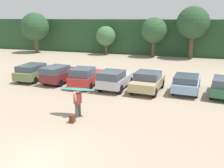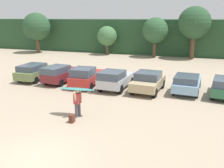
{
  "view_description": "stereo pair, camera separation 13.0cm",
  "coord_description": "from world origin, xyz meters",
  "px_view_note": "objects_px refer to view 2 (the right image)",
  "views": [
    {
      "loc": [
        5.61,
        -7.39,
        5.57
      ],
      "look_at": [
        0.78,
        7.33,
        1.38
      ],
      "focal_mm": 39.62,
      "sensor_mm": 36.0,
      "label": 1
    },
    {
      "loc": [
        5.73,
        -7.34,
        5.57
      ],
      "look_at": [
        0.78,
        7.33,
        1.38
      ],
      "focal_mm": 39.62,
      "sensor_mm": 36.0,
      "label": 2
    }
  ],
  "objects_px": {
    "parked_car_olive_green": "(36,71)",
    "parked_car_tan": "(148,81)",
    "parked_car_maroon": "(60,73)",
    "backpack_dropped": "(72,118)",
    "parked_car_sky_blue": "(187,82)",
    "parked_car_red": "(86,76)",
    "person_adult": "(77,101)",
    "surfboard_teal": "(77,89)",
    "parked_car_silver": "(115,79)"
  },
  "relations": [
    {
      "from": "parked_car_maroon",
      "to": "backpack_dropped",
      "type": "relative_size",
      "value": 9.34
    },
    {
      "from": "parked_car_olive_green",
      "to": "person_adult",
      "type": "relative_size",
      "value": 2.71
    },
    {
      "from": "parked_car_tan",
      "to": "parked_car_sky_blue",
      "type": "height_order",
      "value": "parked_car_tan"
    },
    {
      "from": "parked_car_olive_green",
      "to": "parked_car_tan",
      "type": "distance_m",
      "value": 10.51
    },
    {
      "from": "parked_car_sky_blue",
      "to": "backpack_dropped",
      "type": "distance_m",
      "value": 9.85
    },
    {
      "from": "backpack_dropped",
      "to": "parked_car_olive_green",
      "type": "bearing_deg",
      "value": 135.25
    },
    {
      "from": "parked_car_sky_blue",
      "to": "surfboard_teal",
      "type": "bearing_deg",
      "value": 143.6
    },
    {
      "from": "parked_car_sky_blue",
      "to": "surfboard_teal",
      "type": "xyz_separation_m",
      "value": [
        -5.85,
        -7.04,
        0.86
      ]
    },
    {
      "from": "parked_car_red",
      "to": "person_adult",
      "type": "height_order",
      "value": "parked_car_red"
    },
    {
      "from": "parked_car_olive_green",
      "to": "parked_car_sky_blue",
      "type": "height_order",
      "value": "parked_car_olive_green"
    },
    {
      "from": "parked_car_tan",
      "to": "backpack_dropped",
      "type": "distance_m",
      "value": 7.73
    },
    {
      "from": "parked_car_red",
      "to": "parked_car_sky_blue",
      "type": "bearing_deg",
      "value": -85.32
    },
    {
      "from": "parked_car_silver",
      "to": "surfboard_teal",
      "type": "xyz_separation_m",
      "value": [
        -0.39,
        -5.94,
        0.78
      ]
    },
    {
      "from": "parked_car_red",
      "to": "backpack_dropped",
      "type": "bearing_deg",
      "value": -164.16
    },
    {
      "from": "parked_car_olive_green",
      "to": "surfboard_teal",
      "type": "distance_m",
      "value": 10.05
    },
    {
      "from": "backpack_dropped",
      "to": "parked_car_tan",
      "type": "bearing_deg",
      "value": 68.42
    },
    {
      "from": "parked_car_red",
      "to": "parked_car_sky_blue",
      "type": "xyz_separation_m",
      "value": [
        8.02,
        1.0,
        -0.08
      ]
    },
    {
      "from": "parked_car_silver",
      "to": "backpack_dropped",
      "type": "xyz_separation_m",
      "value": [
        -0.25,
        -6.91,
        -0.62
      ]
    },
    {
      "from": "parked_car_olive_green",
      "to": "parked_car_tan",
      "type": "relative_size",
      "value": 1.1
    },
    {
      "from": "parked_car_olive_green",
      "to": "parked_car_tan",
      "type": "bearing_deg",
      "value": -94.05
    },
    {
      "from": "backpack_dropped",
      "to": "surfboard_teal",
      "type": "bearing_deg",
      "value": 98.23
    },
    {
      "from": "parked_car_tan",
      "to": "surfboard_teal",
      "type": "distance_m",
      "value": 6.92
    },
    {
      "from": "parked_car_olive_green",
      "to": "parked_car_red",
      "type": "relative_size",
      "value": 1.08
    },
    {
      "from": "parked_car_maroon",
      "to": "parked_car_silver",
      "type": "bearing_deg",
      "value": -88.61
    },
    {
      "from": "parked_car_silver",
      "to": "backpack_dropped",
      "type": "bearing_deg",
      "value": -178.99
    },
    {
      "from": "surfboard_teal",
      "to": "parked_car_silver",
      "type": "bearing_deg",
      "value": -98.81
    },
    {
      "from": "parked_car_olive_green",
      "to": "parked_car_red",
      "type": "xyz_separation_m",
      "value": [
        5.35,
        -0.58,
        0.04
      ]
    },
    {
      "from": "parked_car_sky_blue",
      "to": "backpack_dropped",
      "type": "height_order",
      "value": "parked_car_sky_blue"
    },
    {
      "from": "person_adult",
      "to": "parked_car_olive_green",
      "type": "bearing_deg",
      "value": -36.7
    },
    {
      "from": "parked_car_red",
      "to": "surfboard_teal",
      "type": "distance_m",
      "value": 6.47
    },
    {
      "from": "parked_car_maroon",
      "to": "backpack_dropped",
      "type": "distance_m",
      "value": 8.86
    },
    {
      "from": "parked_car_olive_green",
      "to": "parked_car_maroon",
      "type": "distance_m",
      "value": 2.75
    },
    {
      "from": "person_adult",
      "to": "backpack_dropped",
      "type": "xyz_separation_m",
      "value": [
        0.08,
        -0.88,
        -0.71
      ]
    },
    {
      "from": "parked_car_olive_green",
      "to": "parked_car_sky_blue",
      "type": "bearing_deg",
      "value": -89.91
    },
    {
      "from": "parked_car_red",
      "to": "surfboard_teal",
      "type": "xyz_separation_m",
      "value": [
        2.17,
        -6.04,
        0.79
      ]
    },
    {
      "from": "parked_car_red",
      "to": "surfboard_teal",
      "type": "bearing_deg",
      "value": -162.63
    },
    {
      "from": "parked_car_maroon",
      "to": "backpack_dropped",
      "type": "height_order",
      "value": "parked_car_maroon"
    },
    {
      "from": "parked_car_red",
      "to": "surfboard_teal",
      "type": "height_order",
      "value": "surfboard_teal"
    },
    {
      "from": "parked_car_olive_green",
      "to": "surfboard_teal",
      "type": "relative_size",
      "value": 2.07
    },
    {
      "from": "parked_car_silver",
      "to": "parked_car_red",
      "type": "bearing_deg",
      "value": 90.65
    },
    {
      "from": "parked_car_maroon",
      "to": "parked_car_tan",
      "type": "relative_size",
      "value": 1.03
    },
    {
      "from": "parked_car_tan",
      "to": "parked_car_red",
      "type": "bearing_deg",
      "value": 96.21
    },
    {
      "from": "parked_car_silver",
      "to": "person_adult",
      "type": "xyz_separation_m",
      "value": [
        -0.32,
        -6.03,
        0.09
      ]
    },
    {
      "from": "parked_car_red",
      "to": "parked_car_silver",
      "type": "bearing_deg",
      "value": -94.82
    },
    {
      "from": "parked_car_silver",
      "to": "surfboard_teal",
      "type": "distance_m",
      "value": 6.0
    },
    {
      "from": "person_adult",
      "to": "parked_car_red",
      "type": "bearing_deg",
      "value": -65.16
    },
    {
      "from": "parked_car_sky_blue",
      "to": "parked_car_tan",
      "type": "bearing_deg",
      "value": 109.8
    },
    {
      "from": "parked_car_red",
      "to": "surfboard_teal",
      "type": "relative_size",
      "value": 1.92
    },
    {
      "from": "parked_car_olive_green",
      "to": "parked_car_tan",
      "type": "height_order",
      "value": "parked_car_tan"
    },
    {
      "from": "parked_car_silver",
      "to": "parked_car_tan",
      "type": "relative_size",
      "value": 0.98
    }
  ]
}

